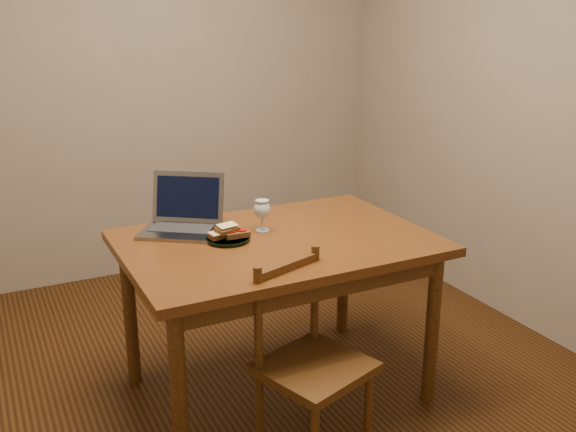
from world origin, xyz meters
name	(u,v)px	position (x,y,z in m)	size (l,w,h in m)	color
floor	(249,384)	(0.00, 0.00, -0.01)	(3.20, 3.20, 0.02)	black
back_wall	(143,73)	(0.00, 1.61, 1.30)	(3.20, 0.02, 2.60)	gray
front_wall	(564,208)	(0.00, -1.61, 1.30)	(3.20, 0.02, 2.60)	gray
right_wall	(531,86)	(1.61, 0.00, 1.30)	(0.02, 3.20, 2.60)	gray
table	(277,257)	(0.10, -0.11, 0.65)	(1.30, 0.90, 0.74)	#421B0B
chair	(311,354)	(0.02, -0.56, 0.44)	(0.47, 0.46, 0.40)	#351D0B
plate	(228,239)	(-0.10, -0.04, 0.75)	(0.19, 0.19, 0.02)	black
sandwich_cheese	(220,234)	(-0.13, -0.03, 0.77)	(0.09, 0.06, 0.03)	#381E0C
sandwich_tomato	(237,233)	(-0.06, -0.05, 0.77)	(0.11, 0.06, 0.03)	#381E0C
sandwich_top	(227,229)	(-0.10, -0.04, 0.79)	(0.10, 0.06, 0.03)	#381E0C
milk_glass	(262,215)	(0.08, 0.01, 0.81)	(0.07, 0.07, 0.14)	white
laptop	(184,215)	(-0.22, 0.20, 0.80)	(0.44, 0.43, 0.24)	slate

